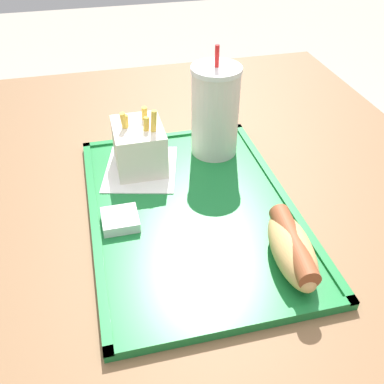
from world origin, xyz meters
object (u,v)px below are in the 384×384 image
Objects in this scene: soda_cup at (215,111)px; fries_carton at (139,146)px; sauce_cup_mayo at (120,219)px; hot_dog_far at (292,248)px.

soda_cup is 0.14m from fries_carton.
fries_carton is 2.14× the size of sauce_cup_mayo.
soda_cup is at bearing 130.57° from sauce_cup_mayo.
hot_dog_far is at bearing 4.29° from soda_cup.
fries_carton is (-0.27, -0.15, 0.01)m from hot_dog_far.
fries_carton is (0.02, -0.13, -0.04)m from soda_cup.
soda_cup is 0.25m from sauce_cup_mayo.
sauce_cup_mayo is (-0.13, -0.20, -0.02)m from hot_dog_far.
soda_cup reaches higher than sauce_cup_mayo.
soda_cup reaches higher than fries_carton.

